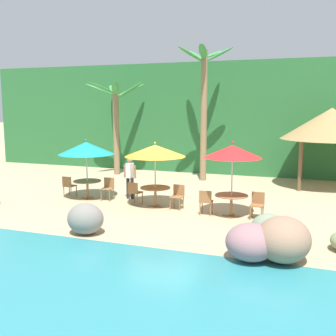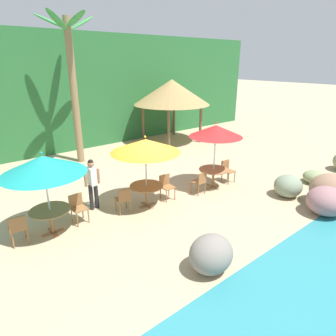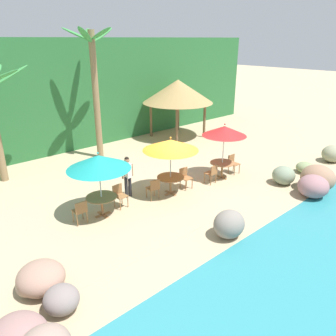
{
  "view_description": "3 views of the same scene",
  "coord_description": "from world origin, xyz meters",
  "px_view_note": "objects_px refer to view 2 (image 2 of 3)",
  "views": [
    {
      "loc": [
        4.94,
        -13.38,
        3.69
      ],
      "look_at": [
        -0.02,
        0.55,
        1.39
      ],
      "focal_mm": 43.01,
      "sensor_mm": 36.0,
      "label": 1
    },
    {
      "loc": [
        -5.43,
        -7.34,
        4.58
      ],
      "look_at": [
        0.55,
        -0.03,
        1.16
      ],
      "focal_mm": 31.73,
      "sensor_mm": 36.0,
      "label": 2
    },
    {
      "loc": [
        -8.68,
        -9.11,
        5.95
      ],
      "look_at": [
        -0.23,
        0.26,
        1.03
      ],
      "focal_mm": 35.64,
      "sensor_mm": 36.0,
      "label": 3
    }
  ],
  "objects_px": {
    "chair_orange_seaward": "(166,185)",
    "palm_tree_second": "(72,72)",
    "umbrella_red": "(216,131)",
    "umbrella_orange": "(145,146)",
    "chair_teal_seaward": "(78,206)",
    "dining_table_red": "(213,172)",
    "chair_red_inland": "(200,181)",
    "chair_orange_inland": "(124,199)",
    "waiter_in_white": "(92,181)",
    "palapa_hut": "(172,92)",
    "dining_table_orange": "(147,189)",
    "chair_red_seaward": "(227,169)",
    "dining_table_teal": "(50,214)",
    "chair_teal_inland": "(18,228)",
    "umbrella_teal": "(43,165)"
  },
  "relations": [
    {
      "from": "chair_teal_inland",
      "to": "waiter_in_white",
      "type": "relative_size",
      "value": 0.51
    },
    {
      "from": "dining_table_teal",
      "to": "umbrella_red",
      "type": "xyz_separation_m",
      "value": [
        5.89,
        -0.64,
        1.59
      ]
    },
    {
      "from": "chair_orange_seaward",
      "to": "palm_tree_second",
      "type": "xyz_separation_m",
      "value": [
        -0.59,
        5.83,
        3.61
      ]
    },
    {
      "from": "chair_orange_seaward",
      "to": "chair_teal_seaward",
      "type": "bearing_deg",
      "value": 172.01
    },
    {
      "from": "umbrella_red",
      "to": "palm_tree_second",
      "type": "relative_size",
      "value": 0.39
    },
    {
      "from": "chair_teal_inland",
      "to": "palm_tree_second",
      "type": "distance_m",
      "value": 7.83
    },
    {
      "from": "umbrella_orange",
      "to": "palm_tree_second",
      "type": "distance_m",
      "value": 6.21
    },
    {
      "from": "dining_table_orange",
      "to": "umbrella_red",
      "type": "distance_m",
      "value": 3.29
    },
    {
      "from": "chair_teal_inland",
      "to": "chair_red_inland",
      "type": "relative_size",
      "value": 1.0
    },
    {
      "from": "palapa_hut",
      "to": "umbrella_orange",
      "type": "bearing_deg",
      "value": -135.45
    },
    {
      "from": "chair_red_inland",
      "to": "chair_orange_inland",
      "type": "bearing_deg",
      "value": 170.1
    },
    {
      "from": "umbrella_teal",
      "to": "palapa_hut",
      "type": "distance_m",
      "value": 10.77
    },
    {
      "from": "umbrella_orange",
      "to": "chair_red_inland",
      "type": "relative_size",
      "value": 2.77
    },
    {
      "from": "chair_red_seaward",
      "to": "chair_orange_inland",
      "type": "bearing_deg",
      "value": 176.11
    },
    {
      "from": "palm_tree_second",
      "to": "palapa_hut",
      "type": "xyz_separation_m",
      "value": [
        5.82,
        0.13,
        -1.24
      ]
    },
    {
      "from": "dining_table_orange",
      "to": "chair_orange_inland",
      "type": "bearing_deg",
      "value": 177.57
    },
    {
      "from": "dining_table_orange",
      "to": "palapa_hut",
      "type": "height_order",
      "value": "palapa_hut"
    },
    {
      "from": "chair_orange_inland",
      "to": "umbrella_red",
      "type": "relative_size",
      "value": 0.34
    },
    {
      "from": "dining_table_red",
      "to": "chair_red_inland",
      "type": "distance_m",
      "value": 0.86
    },
    {
      "from": "palm_tree_second",
      "to": "waiter_in_white",
      "type": "xyz_separation_m",
      "value": [
        -1.71,
        -4.93,
        -3.14
      ]
    },
    {
      "from": "umbrella_orange",
      "to": "chair_red_seaward",
      "type": "height_order",
      "value": "umbrella_orange"
    },
    {
      "from": "chair_teal_seaward",
      "to": "dining_table_red",
      "type": "height_order",
      "value": "chair_teal_seaward"
    },
    {
      "from": "chair_red_inland",
      "to": "palm_tree_second",
      "type": "distance_m",
      "value": 7.49
    },
    {
      "from": "umbrella_orange",
      "to": "waiter_in_white",
      "type": "xyz_separation_m",
      "value": [
        -1.44,
        0.92,
        -1.1
      ]
    },
    {
      "from": "chair_orange_seaward",
      "to": "palm_tree_second",
      "type": "bearing_deg",
      "value": 95.79
    },
    {
      "from": "umbrella_orange",
      "to": "palm_tree_second",
      "type": "xyz_separation_m",
      "value": [
        0.26,
        5.86,
        2.04
      ]
    },
    {
      "from": "chair_teal_seaward",
      "to": "dining_table_red",
      "type": "xyz_separation_m",
      "value": [
        5.04,
        -0.79,
        0.1
      ]
    },
    {
      "from": "dining_table_red",
      "to": "chair_red_inland",
      "type": "height_order",
      "value": "chair_red_inland"
    },
    {
      "from": "chair_teal_inland",
      "to": "palapa_hut",
      "type": "xyz_separation_m",
      "value": [
        9.96,
        5.71,
        2.37
      ]
    },
    {
      "from": "chair_orange_seaward",
      "to": "chair_red_seaward",
      "type": "distance_m",
      "value": 2.88
    },
    {
      "from": "chair_teal_seaward",
      "to": "palapa_hut",
      "type": "bearing_deg",
      "value": 33.79
    },
    {
      "from": "umbrella_teal",
      "to": "palm_tree_second",
      "type": "distance_m",
      "value": 6.77
    },
    {
      "from": "umbrella_red",
      "to": "chair_teal_seaward",
      "type": "bearing_deg",
      "value": 171.12
    },
    {
      "from": "dining_table_orange",
      "to": "chair_orange_seaward",
      "type": "bearing_deg",
      "value": 2.06
    },
    {
      "from": "dining_table_teal",
      "to": "chair_teal_seaward",
      "type": "distance_m",
      "value": 0.86
    },
    {
      "from": "dining_table_teal",
      "to": "chair_teal_inland",
      "type": "xyz_separation_m",
      "value": [
        -0.85,
        -0.03,
        -0.1
      ]
    },
    {
      "from": "chair_red_seaward",
      "to": "palm_tree_second",
      "type": "xyz_separation_m",
      "value": [
        -3.45,
        6.13,
        3.61
      ]
    },
    {
      "from": "chair_red_inland",
      "to": "waiter_in_white",
      "type": "height_order",
      "value": "waiter_in_white"
    },
    {
      "from": "palapa_hut",
      "to": "chair_red_seaward",
      "type": "bearing_deg",
      "value": -110.72
    },
    {
      "from": "palm_tree_second",
      "to": "waiter_in_white",
      "type": "height_order",
      "value": "palm_tree_second"
    },
    {
      "from": "dining_table_orange",
      "to": "palm_tree_second",
      "type": "bearing_deg",
      "value": 87.42
    },
    {
      "from": "chair_teal_inland",
      "to": "umbrella_red",
      "type": "xyz_separation_m",
      "value": [
        6.74,
        -0.61,
        1.69
      ]
    },
    {
      "from": "dining_table_red",
      "to": "chair_teal_inland",
      "type": "bearing_deg",
      "value": 174.81
    },
    {
      "from": "chair_orange_seaward",
      "to": "umbrella_red",
      "type": "distance_m",
      "value": 2.65
    },
    {
      "from": "umbrella_teal",
      "to": "chair_orange_seaward",
      "type": "xyz_separation_m",
      "value": [
        3.88,
        -0.28,
        -1.53
      ]
    },
    {
      "from": "dining_table_teal",
      "to": "chair_teal_seaward",
      "type": "relative_size",
      "value": 1.26
    },
    {
      "from": "dining_table_red",
      "to": "palapa_hut",
      "type": "height_order",
      "value": "palapa_hut"
    },
    {
      "from": "dining_table_orange",
      "to": "chair_teal_seaward",
      "type": "bearing_deg",
      "value": 168.17
    },
    {
      "from": "waiter_in_white",
      "to": "chair_teal_seaward",
      "type": "bearing_deg",
      "value": -147.63
    },
    {
      "from": "umbrella_teal",
      "to": "chair_orange_inland",
      "type": "relative_size",
      "value": 2.75
    }
  ]
}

